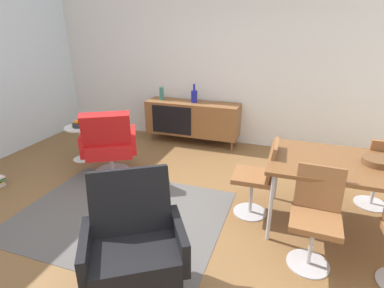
{
  "coord_description": "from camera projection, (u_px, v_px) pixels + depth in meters",
  "views": [
    {
      "loc": [
        1.07,
        -2.45,
        1.94
      ],
      "look_at": [
        0.13,
        0.29,
        0.8
      ],
      "focal_mm": 28.35,
      "sensor_mm": 36.0,
      "label": 1
    }
  ],
  "objects": [
    {
      "name": "area_rug",
      "position": [
        122.0,
        214.0,
        3.32
      ],
      "size": [
        2.2,
        1.7,
        0.01
      ],
      "primitive_type": "cube",
      "color": "#595654",
      "rests_on": "ground_plane"
    },
    {
      "name": "side_table_round",
      "position": [
        81.0,
        139.0,
        4.6
      ],
      "size": [
        0.44,
        0.44,
        0.52
      ],
      "color": "white",
      "rests_on": "ground_plane"
    },
    {
      "name": "sideboard",
      "position": [
        192.0,
        118.0,
        5.22
      ],
      "size": [
        1.6,
        0.45,
        0.72
      ],
      "color": "brown",
      "rests_on": "ground_plane"
    },
    {
      "name": "wooden_bowl_on_table",
      "position": [
        377.0,
        161.0,
        2.78
      ],
      "size": [
        0.26,
        0.26,
        0.06
      ],
      "primitive_type": "cylinder",
      "color": "brown",
      "rests_on": "dining_table"
    },
    {
      "name": "dining_chair_back_right",
      "position": [
        381.0,
        170.0,
        3.29
      ],
      "size": [
        0.41,
        0.44,
        0.86
      ],
      "color": "brown",
      "rests_on": "ground_plane"
    },
    {
      "name": "dining_chair_near_window",
      "position": [
        259.0,
        175.0,
        3.17
      ],
      "size": [
        0.43,
        0.41,
        0.86
      ],
      "color": "brown",
      "rests_on": "ground_plane"
    },
    {
      "name": "vase_sculptural_dark",
      "position": [
        161.0,
        93.0,
        5.25
      ],
      "size": [
        0.08,
        0.08,
        0.22
      ],
      "color": "#337266",
      "rests_on": "sideboard"
    },
    {
      "name": "dining_chair_front_left",
      "position": [
        316.0,
        215.0,
        2.52
      ],
      "size": [
        0.42,
        0.44,
        0.86
      ],
      "color": "brown",
      "rests_on": "ground_plane"
    },
    {
      "name": "fruit_bowl",
      "position": [
        79.0,
        124.0,
        4.51
      ],
      "size": [
        0.2,
        0.2,
        0.11
      ],
      "color": "#262628",
      "rests_on": "side_table_round"
    },
    {
      "name": "ground_plane",
      "position": [
        171.0,
        222.0,
        3.19
      ],
      "size": [
        8.32,
        8.32,
        0.0
      ],
      "primitive_type": "plane",
      "color": "brown"
    },
    {
      "name": "lounge_chair_red",
      "position": [
        109.0,
        142.0,
        4.07
      ],
      "size": [
        0.88,
        0.87,
        0.95
      ],
      "color": "red",
      "rests_on": "ground_plane"
    },
    {
      "name": "wall_back",
      "position": [
        230.0,
        60.0,
        4.96
      ],
      "size": [
        6.8,
        0.12,
        2.8
      ],
      "primitive_type": "cube",
      "color": "silver",
      "rests_on": "ground_plane"
    },
    {
      "name": "dining_table",
      "position": [
        357.0,
        168.0,
        2.82
      ],
      "size": [
        1.6,
        0.9,
        0.74
      ],
      "color": "brown",
      "rests_on": "ground_plane"
    },
    {
      "name": "vase_cobalt",
      "position": [
        194.0,
        96.0,
        5.07
      ],
      "size": [
        0.11,
        0.11,
        0.31
      ],
      "color": "navy",
      "rests_on": "sideboard"
    },
    {
      "name": "armchair_black_shell",
      "position": [
        134.0,
        239.0,
        2.23
      ],
      "size": [
        0.89,
        0.88,
        0.95
      ],
      "color": "black",
      "rests_on": "ground_plane"
    }
  ]
}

